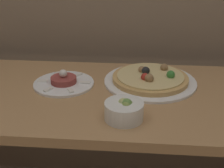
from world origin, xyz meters
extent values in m
cube|color=#AD7F51|center=(0.00, 0.31, 0.72)|extent=(1.49, 0.62, 0.03)
cylinder|color=white|center=(0.20, 0.42, 0.74)|extent=(0.37, 0.37, 0.01)
cylinder|color=tan|center=(0.20, 0.42, 0.75)|extent=(0.30, 0.30, 0.02)
cylinder|color=#E0C684|center=(0.20, 0.42, 0.76)|extent=(0.27, 0.27, 0.01)
sphere|color=#B22D23|center=(0.18, 0.37, 0.78)|extent=(0.03, 0.03, 0.03)
sphere|color=#997047|center=(0.26, 0.48, 0.78)|extent=(0.03, 0.03, 0.03)
sphere|color=#997047|center=(0.19, 0.36, 0.78)|extent=(0.03, 0.03, 0.03)
sphere|color=#387F33|center=(0.28, 0.40, 0.78)|extent=(0.03, 0.03, 0.03)
sphere|color=#997047|center=(0.16, 0.45, 0.78)|extent=(0.03, 0.03, 0.03)
sphere|color=black|center=(0.18, 0.38, 0.77)|extent=(0.02, 0.02, 0.02)
sphere|color=black|center=(0.18, 0.44, 0.78)|extent=(0.03, 0.03, 0.03)
cylinder|color=white|center=(-0.14, 0.37, 0.74)|extent=(0.24, 0.24, 0.01)
cylinder|color=#933D38|center=(-0.14, 0.37, 0.75)|extent=(0.10, 0.10, 0.02)
sphere|color=silver|center=(-0.14, 0.37, 0.78)|extent=(0.03, 0.03, 0.03)
cube|color=white|center=(-0.06, 0.37, 0.75)|extent=(0.04, 0.02, 0.01)
cube|color=white|center=(-0.10, 0.44, 0.75)|extent=(0.03, 0.04, 0.01)
cube|color=white|center=(-0.19, 0.44, 0.75)|extent=(0.03, 0.04, 0.01)
cube|color=white|center=(-0.23, 0.37, 0.75)|extent=(0.04, 0.02, 0.01)
cube|color=white|center=(-0.19, 0.29, 0.75)|extent=(0.03, 0.04, 0.01)
cube|color=white|center=(-0.10, 0.29, 0.75)|extent=(0.03, 0.04, 0.01)
cylinder|color=white|center=(0.11, 0.13, 0.76)|extent=(0.13, 0.13, 0.06)
sphere|color=#668E42|center=(0.12, 0.13, 0.79)|extent=(0.03, 0.03, 0.03)
sphere|color=#B7BC70|center=(0.11, 0.14, 0.79)|extent=(0.03, 0.03, 0.03)
sphere|color=#8EA34C|center=(0.12, 0.12, 0.79)|extent=(0.03, 0.03, 0.03)
sphere|color=#A3B25B|center=(0.12, 0.13, 0.79)|extent=(0.02, 0.02, 0.02)
sphere|color=#B7BC70|center=(0.10, 0.14, 0.79)|extent=(0.03, 0.03, 0.03)
camera|label=1|loc=(0.14, -0.74, 1.26)|focal=50.00mm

